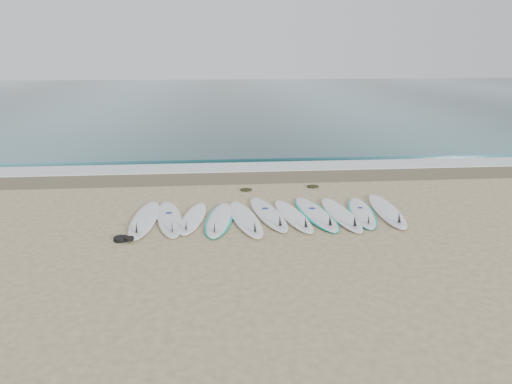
{
  "coord_description": "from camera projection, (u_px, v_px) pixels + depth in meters",
  "views": [
    {
      "loc": [
        -1.37,
        -11.68,
        4.02
      ],
      "look_at": [
        -0.22,
        0.95,
        0.4
      ],
      "focal_mm": 35.0,
      "sensor_mm": 36.0,
      "label": 1
    }
  ],
  "objects": [
    {
      "name": "ground",
      "position": [
        268.0,
        218.0,
        12.4
      ],
      "size": [
        120.0,
        120.0,
        0.0
      ],
      "primitive_type": "plane",
      "color": "tan"
    },
    {
      "name": "surfboard_0",
      "position": [
        144.0,
        219.0,
        12.07
      ],
      "size": [
        0.73,
        2.92,
        0.37
      ],
      "rotation": [
        0.0,
        0.0,
        -0.04
      ],
      "color": "white",
      "rests_on": "ground"
    },
    {
      "name": "surfboard_3",
      "position": [
        219.0,
        219.0,
        12.12
      ],
      "size": [
        0.99,
        2.71,
        0.34
      ],
      "rotation": [
        0.0,
        0.0,
        -0.14
      ],
      "color": "white",
      "rests_on": "ground"
    },
    {
      "name": "surfboard_9",
      "position": [
        362.0,
        213.0,
        12.63
      ],
      "size": [
        0.95,
        2.63,
        0.33
      ],
      "rotation": [
        0.0,
        0.0,
        -0.13
      ],
      "color": "white",
      "rests_on": "ground"
    },
    {
      "name": "surfboard_2",
      "position": [
        193.0,
        218.0,
        12.18
      ],
      "size": [
        0.87,
        2.53,
        0.32
      ],
      "rotation": [
        0.0,
        0.0,
        -0.15
      ],
      "color": "white",
      "rests_on": "ground"
    },
    {
      "name": "surfboard_8",
      "position": [
        342.0,
        215.0,
        12.44
      ],
      "size": [
        0.76,
        2.84,
        0.36
      ],
      "rotation": [
        0.0,
        0.0,
        0.06
      ],
      "color": "white",
      "rests_on": "ground"
    },
    {
      "name": "seaweed_far",
      "position": [
        313.0,
        186.0,
        15.12
      ],
      "size": [
        0.38,
        0.29,
        0.07
      ],
      "primitive_type": "ellipsoid",
      "color": "black",
      "rests_on": "ground"
    },
    {
      "name": "surfboard_5",
      "position": [
        269.0,
        214.0,
        12.47
      ],
      "size": [
        1.03,
        2.93,
        0.37
      ],
      "rotation": [
        0.0,
        0.0,
        0.16
      ],
      "color": "white",
      "rests_on": "ground"
    },
    {
      "name": "surfboard_6",
      "position": [
        294.0,
        216.0,
        12.33
      ],
      "size": [
        0.94,
        2.71,
        0.34
      ],
      "rotation": [
        0.0,
        0.0,
        0.15
      ],
      "color": "white",
      "rests_on": "ground"
    },
    {
      "name": "foam_band",
      "position": [
        250.0,
        167.0,
        17.67
      ],
      "size": [
        120.0,
        1.4,
        0.04
      ],
      "primitive_type": "cube",
      "color": "silver",
      "rests_on": "ground"
    },
    {
      "name": "wet_sand_band",
      "position": [
        254.0,
        177.0,
        16.33
      ],
      "size": [
        120.0,
        1.8,
        0.01
      ],
      "primitive_type": "cube",
      "color": "brown",
      "rests_on": "ground"
    },
    {
      "name": "surfboard_10",
      "position": [
        387.0,
        211.0,
        12.72
      ],
      "size": [
        0.81,
        2.94,
        0.37
      ],
      "rotation": [
        0.0,
        0.0,
        -0.07
      ],
      "color": "white",
      "rests_on": "ground"
    },
    {
      "name": "surfboard_7",
      "position": [
        316.0,
        214.0,
        12.53
      ],
      "size": [
        1.02,
        2.9,
        0.36
      ],
      "rotation": [
        0.0,
        0.0,
        0.12
      ],
      "color": "white",
      "rests_on": "ground"
    },
    {
      "name": "wave_crest",
      "position": [
        247.0,
        157.0,
        19.09
      ],
      "size": [
        120.0,
        1.0,
        0.1
      ],
      "primitive_type": "cube",
      "color": "#26565E",
      "rests_on": "ground"
    },
    {
      "name": "surfboard_1",
      "position": [
        170.0,
        219.0,
        12.13
      ],
      "size": [
        0.97,
        2.89,
        0.36
      ],
      "rotation": [
        0.0,
        0.0,
        0.13
      ],
      "color": "silver",
      "rests_on": "ground"
    },
    {
      "name": "seaweed_near",
      "position": [
        246.0,
        190.0,
        14.76
      ],
      "size": [
        0.37,
        0.29,
        0.07
      ],
      "primitive_type": "ellipsoid",
      "color": "black",
      "rests_on": "ground"
    },
    {
      "name": "ocean",
      "position": [
        226.0,
        97.0,
        43.52
      ],
      "size": [
        120.0,
        55.0,
        0.03
      ],
      "primitive_type": "cube",
      "color": "#26565E",
      "rests_on": "ground"
    },
    {
      "name": "surfboard_4",
      "position": [
        246.0,
        219.0,
        12.11
      ],
      "size": [
        0.99,
        2.91,
        0.37
      ],
      "rotation": [
        0.0,
        0.0,
        0.14
      ],
      "color": "white",
      "rests_on": "ground"
    },
    {
      "name": "leash_coil",
      "position": [
        123.0,
        239.0,
        10.88
      ],
      "size": [
        0.46,
        0.36,
        0.11
      ],
      "color": "black",
      "rests_on": "ground"
    }
  ]
}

